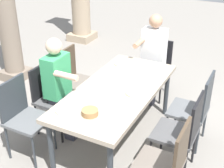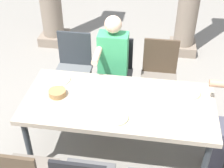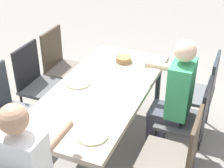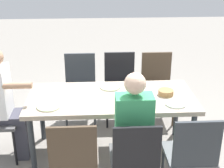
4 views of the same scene
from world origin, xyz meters
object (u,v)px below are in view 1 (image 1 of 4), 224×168
chair_head_east (156,64)px  bread_basket (90,112)px  dining_table (117,93)px  plate_1 (136,92)px  diner_woman_green (62,86)px  plate_0 (67,111)px  chair_east_south (196,106)px  plate_2 (123,63)px  chair_west_south (167,162)px  chair_east_north (74,77)px  chair_west_north (22,113)px  diner_man_white (152,57)px  chair_mid_south (183,130)px  stone_column_centre (4,2)px  chair_mid_north (51,94)px

chair_head_east → bread_basket: chair_head_east is taller
dining_table → plate_1: bearing=-89.6°
diner_woman_green → bread_basket: size_ratio=7.62×
plate_0 → chair_east_south: bearing=-46.4°
plate_2 → chair_east_south: bearing=-104.7°
chair_west_south → chair_east_north: bearing=58.0°
chair_head_east → chair_east_south: bearing=-138.5°
chair_west_south → bread_basket: chair_west_south is taller
chair_west_north → diner_man_white: 2.04m
chair_mid_south → chair_west_south: bearing=-179.8°
chair_west_south → bread_basket: size_ratio=5.53×
chair_east_south → stone_column_centre: stone_column_centre is taller
diner_man_white → chair_west_south: bearing=-155.1°
bread_basket → dining_table: bearing=0.1°
chair_east_south → stone_column_centre: bearing=83.3°
chair_head_east → plate_0: (-2.02, 0.25, 0.23)m
dining_table → bread_basket: (-0.62, -0.00, 0.10)m
plate_1 → stone_column_centre: bearing=73.7°
chair_west_north → plate_0: (0.02, -0.61, 0.21)m
chair_mid_north → chair_mid_south: 1.71m
chair_mid_south → plate_1: bearing=74.7°
plate_0 → chair_mid_north: bearing=50.2°
chair_mid_south → stone_column_centre: stone_column_centre is taller
chair_head_east → diner_woman_green: bearing=156.3°
chair_east_south → diner_man_white: 1.17m
stone_column_centre → bread_basket: (-1.37, -2.35, -0.56)m
chair_mid_north → chair_west_north: bearing=179.7°
chair_east_south → plate_0: size_ratio=4.13×
stone_column_centre → plate_2: stone_column_centre is taller
chair_east_north → chair_head_east: bearing=-41.4°
chair_west_north → chair_east_south: (1.07, -1.71, -0.01)m
chair_west_south → chair_mid_south: bearing=0.2°
diner_woman_green → chair_mid_north: bearing=89.1°
chair_mid_south → chair_west_north: bearing=107.0°
chair_mid_north → plate_1: (0.17, -1.09, 0.22)m
plate_1 → plate_2: (0.67, 0.47, -0.00)m
chair_east_north → bread_basket: size_ratio=5.46×
chair_west_south → diner_man_white: (1.85, 0.86, 0.17)m
dining_table → diner_man_white: (1.16, 0.00, 0.02)m
chair_east_north → diner_man_white: 1.17m
plate_0 → stone_column_centre: bearing=55.7°
dining_table → diner_woman_green: 0.69m
diner_man_white → bread_basket: bearing=-179.9°
chair_east_north → dining_table: bearing=-114.1°
plate_2 → bread_basket: 1.30m
chair_head_east → plate_0: 2.05m
chair_east_north → diner_man_white: (0.78, -0.85, 0.17)m
chair_mid_north → chair_east_south: chair_east_south is taller
bread_basket → chair_east_south: bearing=-40.7°
chair_west_south → chair_west_north: bearing=90.0°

